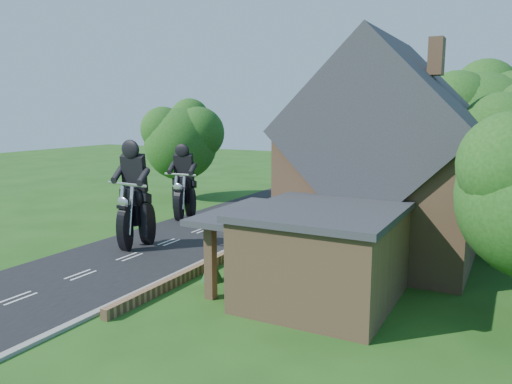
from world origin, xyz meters
The scene contains 17 objects.
ground centered at (0.00, 0.00, 0.00)m, with size 120.00×120.00×0.00m, color #1D4914.
road centered at (0.00, 0.00, 0.01)m, with size 7.00×80.00×0.02m, color black.
kerb centered at (3.65, 0.00, 0.06)m, with size 0.30×80.00×0.12m, color gray.
garden_wall centered at (4.30, 5.00, 0.20)m, with size 0.30×22.00×0.40m, color #946D4B.
house centered at (10.49, 6.00, 4.34)m, with size 9.54×8.64×10.24m.
annex centered at (9.87, -0.80, 1.77)m, with size 7.05×5.94×3.44m.
tree_behind_house centered at (14.18, 16.14, 6.23)m, with size 7.81×7.20×10.08m.
tree_behind_left centered at (8.16, 17.13, 5.73)m, with size 6.94×6.40×9.16m.
tree_far_road centered at (-6.86, 14.11, 4.84)m, with size 6.08×5.60×7.84m.
shrub_a centered at (5.30, -1.00, 0.55)m, with size 0.90×0.90×1.10m, color #133D1B.
shrub_b centered at (5.30, 1.50, 0.55)m, with size 0.90×0.90×1.10m, color #133D1B.
shrub_c centered at (5.30, 4.00, 0.55)m, with size 0.90×0.90×1.10m, color #133D1B.
shrub_d centered at (5.30, 9.00, 0.55)m, with size 0.90×0.90×1.10m, color #133D1B.
shrub_e centered at (5.30, 11.50, 0.55)m, with size 0.90×0.90×1.10m, color #133D1B.
shrub_f centered at (5.30, 14.00, 0.55)m, with size 0.90×0.90×1.10m, color #133D1B.
motorcycle_lead centered at (-0.79, 1.42, 0.82)m, with size 0.45×1.76×1.64m, color black, non-canonical shape.
motorcycle_follow centered at (-2.67, 8.12, 0.72)m, with size 0.39×1.55×1.45m, color black, non-canonical shape.
Camera 1 is at (16.06, -17.37, 6.86)m, focal length 35.00 mm.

